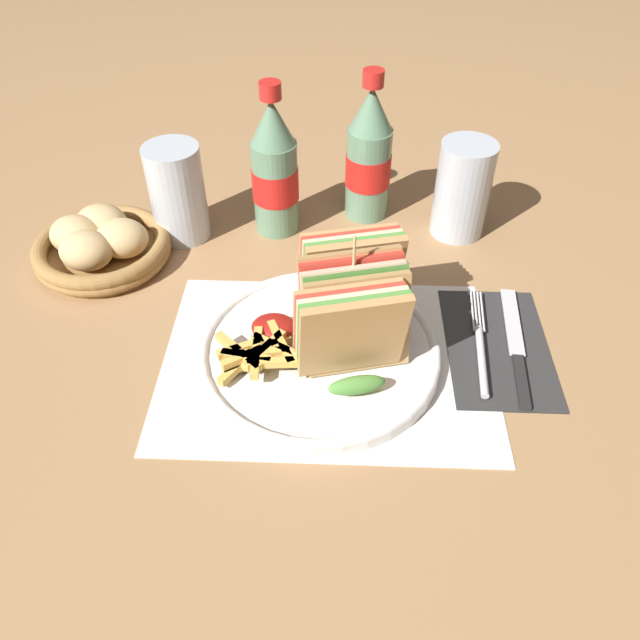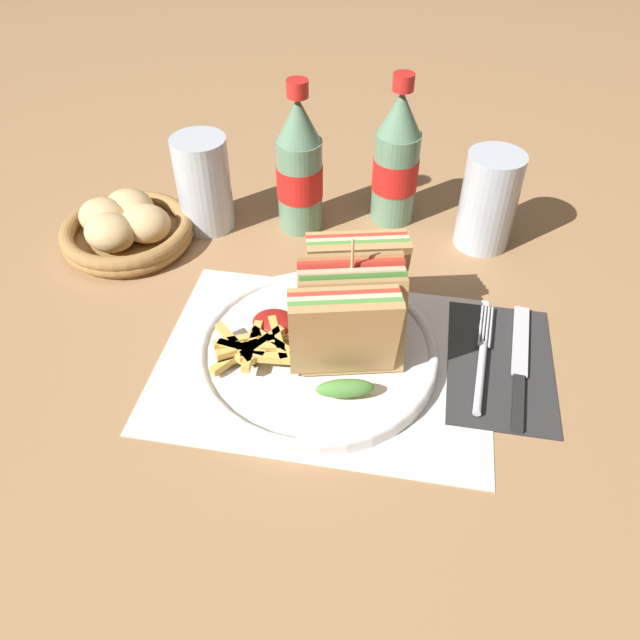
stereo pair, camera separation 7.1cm
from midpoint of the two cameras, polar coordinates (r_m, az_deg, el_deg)
name	(u,v)px [view 2 (the right image)]	position (r m, az deg, el deg)	size (l,w,h in m)	color
ground_plane	(303,359)	(0.72, 1.24, -3.73)	(4.00, 4.00, 0.00)	#9E754C
placemat	(324,363)	(0.71, 3.19, -4.04)	(0.38, 0.28, 0.00)	silver
plate_main	(317,351)	(0.71, 2.56, -2.97)	(0.28, 0.28, 0.02)	white
club_sandwich	(350,307)	(0.68, 5.73, 1.05)	(0.13, 0.20, 0.15)	tan
fries_pile	(254,347)	(0.69, -3.15, -2.64)	(0.11, 0.09, 0.02)	gold
ketchup_blob	(274,322)	(0.72, -1.39, -0.36)	(0.05, 0.04, 0.02)	maroon
napkin	(500,363)	(0.75, 18.78, -3.91)	(0.12, 0.20, 0.00)	#2D2D2D
fork	(482,368)	(0.73, 17.28, -4.35)	(0.03, 0.18, 0.01)	silver
knife	(520,365)	(0.75, 20.39, -4.00)	(0.03, 0.20, 0.00)	black
coke_bottle_near	(299,169)	(0.87, 0.47, 13.60)	(0.06, 0.06, 0.21)	slate
coke_bottle_far	(396,161)	(0.90, 9.28, 14.06)	(0.06, 0.06, 0.21)	slate
glass_near	(487,207)	(0.89, 17.28, 9.77)	(0.08, 0.08, 0.14)	silver
glass_far	(204,184)	(0.90, -8.35, 12.15)	(0.08, 0.08, 0.14)	silver
bread_basket	(126,228)	(0.90, -15.20, 7.99)	(0.18, 0.18, 0.06)	olive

